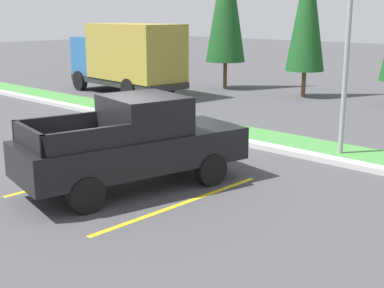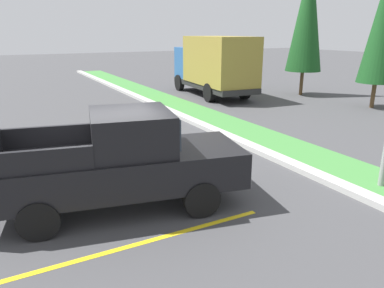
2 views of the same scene
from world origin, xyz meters
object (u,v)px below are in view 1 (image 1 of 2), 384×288
(street_light, at_px, (346,17))
(traffic_cone, at_px, (109,144))
(cypress_tree_left_inner, at_px, (307,9))
(cargo_truck_distant, at_px, (127,56))
(pickup_truck_main, at_px, (135,143))

(street_light, bearing_deg, traffic_cone, -138.76)
(cypress_tree_left_inner, xyz_separation_m, traffic_cone, (1.74, -12.92, -3.79))
(street_light, distance_m, traffic_cone, 7.33)
(street_light, xyz_separation_m, cypress_tree_left_inner, (-6.58, 8.68, 0.29))
(cargo_truck_distant, bearing_deg, pickup_truck_main, -39.07)
(cypress_tree_left_inner, height_order, traffic_cone, cypress_tree_left_inner)
(street_light, xyz_separation_m, traffic_cone, (-4.84, -4.24, -3.50))
(cypress_tree_left_inner, bearing_deg, street_light, -52.81)
(pickup_truck_main, bearing_deg, street_light, 70.87)
(cargo_truck_distant, relative_size, traffic_cone, 11.61)
(cypress_tree_left_inner, distance_m, traffic_cone, 13.58)
(traffic_cone, bearing_deg, cypress_tree_left_inner, 97.69)
(pickup_truck_main, relative_size, cypress_tree_left_inner, 0.79)
(pickup_truck_main, xyz_separation_m, cargo_truck_distant, (-11.36, 9.22, 0.81))
(pickup_truck_main, height_order, traffic_cone, pickup_truck_main)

